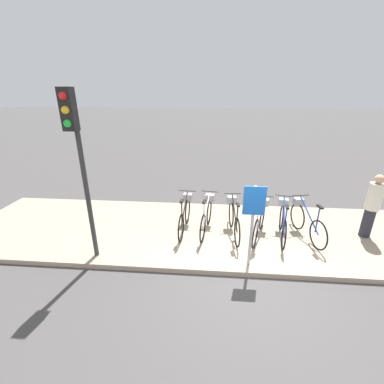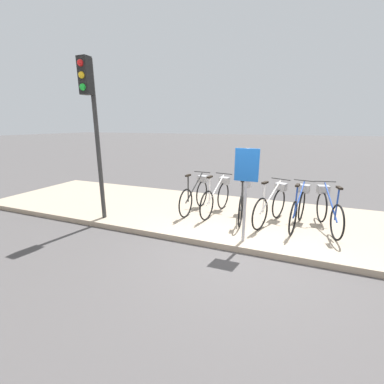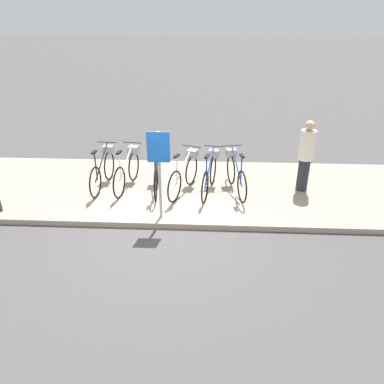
{
  "view_description": "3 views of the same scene",
  "coord_description": "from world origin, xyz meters",
  "px_view_note": "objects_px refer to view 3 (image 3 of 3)",
  "views": [
    {
      "loc": [
        -0.86,
        -4.42,
        3.62
      ],
      "look_at": [
        -1.33,
        1.23,
        1.4
      ],
      "focal_mm": 24.0,
      "sensor_mm": 36.0,
      "label": 1
    },
    {
      "loc": [
        0.78,
        -4.39,
        2.34
      ],
      "look_at": [
        -1.46,
        1.19,
        0.75
      ],
      "focal_mm": 24.0,
      "sensor_mm": 36.0,
      "label": 2
    },
    {
      "loc": [
        0.96,
        -6.36,
        3.97
      ],
      "look_at": [
        0.61,
        0.47,
        0.61
      ],
      "focal_mm": 35.0,
      "sensor_mm": 36.0,
      "label": 3
    }
  ],
  "objects_px": {
    "parked_bicycle_2": "(157,171)",
    "parked_bicycle_4": "(210,173)",
    "parked_bicycle_3": "(185,173)",
    "parked_bicycle_0": "(104,168)",
    "sign_post": "(159,160)",
    "parked_bicycle_1": "(128,169)",
    "parked_bicycle_5": "(235,172)",
    "pedestrian": "(306,155)"
  },
  "relations": [
    {
      "from": "parked_bicycle_1",
      "to": "pedestrian",
      "type": "bearing_deg",
      "value": 0.52
    },
    {
      "from": "pedestrian",
      "to": "parked_bicycle_5",
      "type": "bearing_deg",
      "value": -175.57
    },
    {
      "from": "parked_bicycle_0",
      "to": "parked_bicycle_2",
      "type": "relative_size",
      "value": 1.0
    },
    {
      "from": "parked_bicycle_3",
      "to": "parked_bicycle_5",
      "type": "height_order",
      "value": "same"
    },
    {
      "from": "parked_bicycle_0",
      "to": "parked_bicycle_1",
      "type": "bearing_deg",
      "value": 0.98
    },
    {
      "from": "parked_bicycle_1",
      "to": "parked_bicycle_4",
      "type": "xyz_separation_m",
      "value": [
        1.94,
        -0.15,
        0.0
      ]
    },
    {
      "from": "parked_bicycle_1",
      "to": "parked_bicycle_5",
      "type": "bearing_deg",
      "value": -1.93
    },
    {
      "from": "parked_bicycle_3",
      "to": "parked_bicycle_1",
      "type": "bearing_deg",
      "value": 172.89
    },
    {
      "from": "parked_bicycle_2",
      "to": "parked_bicycle_4",
      "type": "bearing_deg",
      "value": -1.93
    },
    {
      "from": "parked_bicycle_4",
      "to": "sign_post",
      "type": "xyz_separation_m",
      "value": [
        -0.98,
        -1.26,
        0.78
      ]
    },
    {
      "from": "pedestrian",
      "to": "sign_post",
      "type": "xyz_separation_m",
      "value": [
        -3.15,
        -1.45,
        0.36
      ]
    },
    {
      "from": "parked_bicycle_5",
      "to": "sign_post",
      "type": "height_order",
      "value": "sign_post"
    },
    {
      "from": "parked_bicycle_4",
      "to": "sign_post",
      "type": "distance_m",
      "value": 1.78
    },
    {
      "from": "parked_bicycle_1",
      "to": "sign_post",
      "type": "xyz_separation_m",
      "value": [
        0.95,
        -1.42,
        0.78
      ]
    },
    {
      "from": "parked_bicycle_0",
      "to": "parked_bicycle_5",
      "type": "relative_size",
      "value": 1.02
    },
    {
      "from": "parked_bicycle_2",
      "to": "sign_post",
      "type": "relative_size",
      "value": 0.94
    },
    {
      "from": "parked_bicycle_0",
      "to": "pedestrian",
      "type": "bearing_deg",
      "value": 0.57
    },
    {
      "from": "parked_bicycle_1",
      "to": "parked_bicycle_3",
      "type": "bearing_deg",
      "value": -7.11
    },
    {
      "from": "parked_bicycle_3",
      "to": "parked_bicycle_4",
      "type": "relative_size",
      "value": 0.96
    },
    {
      "from": "parked_bicycle_0",
      "to": "sign_post",
      "type": "distance_m",
      "value": 2.22
    },
    {
      "from": "parked_bicycle_5",
      "to": "parked_bicycle_2",
      "type": "bearing_deg",
      "value": -179.16
    },
    {
      "from": "parked_bicycle_0",
      "to": "parked_bicycle_3",
      "type": "height_order",
      "value": "same"
    },
    {
      "from": "parked_bicycle_4",
      "to": "parked_bicycle_2",
      "type": "bearing_deg",
      "value": 178.07
    },
    {
      "from": "parked_bicycle_0",
      "to": "parked_bicycle_4",
      "type": "xyz_separation_m",
      "value": [
        2.52,
        -0.14,
        0.0
      ]
    },
    {
      "from": "pedestrian",
      "to": "sign_post",
      "type": "distance_m",
      "value": 3.49
    },
    {
      "from": "parked_bicycle_1",
      "to": "parked_bicycle_5",
      "type": "distance_m",
      "value": 2.53
    },
    {
      "from": "parked_bicycle_1",
      "to": "parked_bicycle_2",
      "type": "bearing_deg",
      "value": -9.09
    },
    {
      "from": "parked_bicycle_4",
      "to": "parked_bicycle_0",
      "type": "bearing_deg",
      "value": 176.74
    },
    {
      "from": "sign_post",
      "to": "parked_bicycle_0",
      "type": "bearing_deg",
      "value": 137.51
    },
    {
      "from": "parked_bicycle_2",
      "to": "pedestrian",
      "type": "relative_size",
      "value": 1.02
    },
    {
      "from": "parked_bicycle_3",
      "to": "parked_bicycle_5",
      "type": "xyz_separation_m",
      "value": [
        1.16,
        0.08,
        0.0
      ]
    },
    {
      "from": "parked_bicycle_2",
      "to": "parked_bicycle_3",
      "type": "xyz_separation_m",
      "value": [
        0.66,
        -0.06,
        0.0
      ]
    },
    {
      "from": "parked_bicycle_2",
      "to": "parked_bicycle_4",
      "type": "relative_size",
      "value": 1.01
    },
    {
      "from": "parked_bicycle_2",
      "to": "parked_bicycle_5",
      "type": "bearing_deg",
      "value": 0.84
    },
    {
      "from": "parked_bicycle_3",
      "to": "parked_bicycle_2",
      "type": "bearing_deg",
      "value": 174.99
    },
    {
      "from": "parked_bicycle_1",
      "to": "parked_bicycle_4",
      "type": "bearing_deg",
      "value": -4.53
    },
    {
      "from": "parked_bicycle_4",
      "to": "sign_post",
      "type": "height_order",
      "value": "sign_post"
    },
    {
      "from": "sign_post",
      "to": "pedestrian",
      "type": "bearing_deg",
      "value": 24.77
    },
    {
      "from": "parked_bicycle_0",
      "to": "parked_bicycle_5",
      "type": "height_order",
      "value": "same"
    },
    {
      "from": "parked_bicycle_3",
      "to": "sign_post",
      "type": "distance_m",
      "value": 1.53
    },
    {
      "from": "parked_bicycle_4",
      "to": "pedestrian",
      "type": "height_order",
      "value": "pedestrian"
    },
    {
      "from": "parked_bicycle_0",
      "to": "pedestrian",
      "type": "xyz_separation_m",
      "value": [
        4.68,
        0.05,
        0.42
      ]
    }
  ]
}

